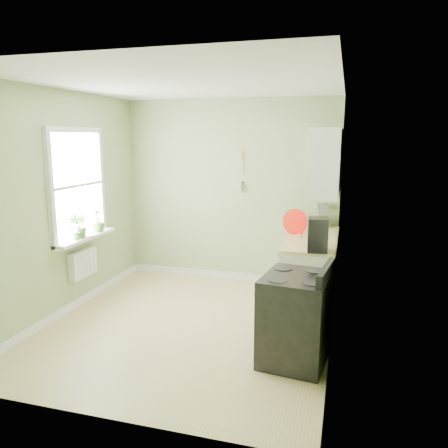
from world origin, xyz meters
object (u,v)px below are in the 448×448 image
(stove, at_px, (296,318))
(stand_mixer, at_px, (322,216))
(kettle, at_px, (297,221))
(coffee_maker, at_px, (317,236))

(stove, relative_size, stand_mixer, 2.74)
(stove, distance_m, stand_mixer, 2.31)
(stand_mixer, relative_size, kettle, 1.79)
(stove, xyz_separation_m, coffee_maker, (0.13, 0.78, 0.65))
(stand_mixer, bearing_deg, stove, -92.44)
(coffee_maker, bearing_deg, stove, -99.06)
(stove, bearing_deg, stand_mixer, 87.56)
(kettle, xyz_separation_m, coffee_maker, (0.35, -1.19, 0.08))
(kettle, bearing_deg, stove, -83.41)
(coffee_maker, bearing_deg, kettle, 106.57)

